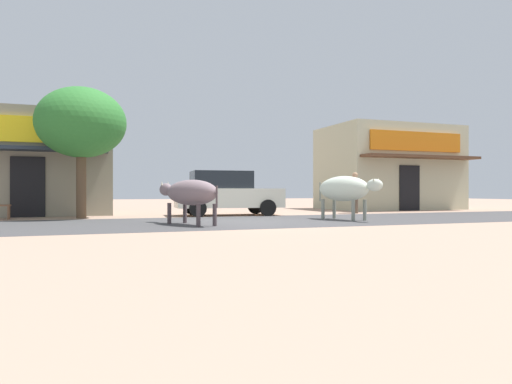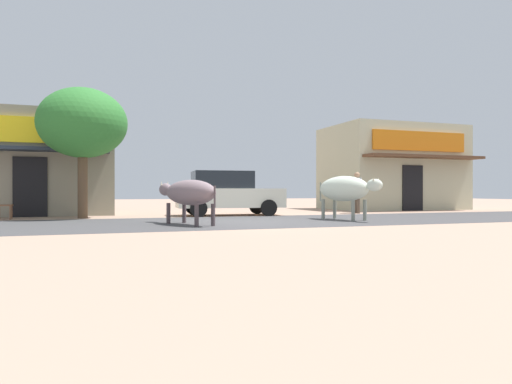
{
  "view_description": "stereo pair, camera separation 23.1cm",
  "coord_description": "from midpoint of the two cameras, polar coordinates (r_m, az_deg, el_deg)",
  "views": [
    {
      "loc": [
        -4.37,
        -12.94,
        0.9
      ],
      "look_at": [
        0.61,
        0.8,
        0.88
      ],
      "focal_mm": 32.31,
      "sensor_mm": 36.0,
      "label": 1
    },
    {
      "loc": [
        -4.15,
        -13.02,
        0.9
      ],
      "look_at": [
        0.61,
        0.8,
        0.88
      ],
      "focal_mm": 32.31,
      "sensor_mm": 36.0,
      "label": 2
    }
  ],
  "objects": [
    {
      "name": "cow_near_brown",
      "position": [
        12.45,
        -8.71,
        -0.1
      ],
      "size": [
        1.44,
        2.78,
        1.21
      ],
      "color": "slate",
      "rests_on": "ground"
    },
    {
      "name": "storefront_right_club",
      "position": [
        24.42,
        15.78,
        2.84
      ],
      "size": [
        6.32,
        5.18,
        4.13
      ],
      "color": "#BAB794",
      "rests_on": "ground"
    },
    {
      "name": "ground",
      "position": [
        13.69,
        -1.72,
        -3.67
      ],
      "size": [
        80.0,
        80.0,
        0.0
      ],
      "primitive_type": "plane",
      "color": "tan"
    },
    {
      "name": "cafe_chair_near_tree",
      "position": [
        16.74,
        -29.49,
        -1.24
      ],
      "size": [
        0.45,
        0.45,
        0.92
      ],
      "color": "brown",
      "rests_on": "ground"
    },
    {
      "name": "roadside_tree",
      "position": [
        16.48,
        -21.2,
        7.94
      ],
      "size": [
        2.9,
        2.9,
        4.34
      ],
      "color": "brown",
      "rests_on": "ground"
    },
    {
      "name": "pedestrian_by_shop",
      "position": [
        19.13,
        11.84,
        0.35
      ],
      "size": [
        0.41,
        0.61,
        1.67
      ],
      "color": "brown",
      "rests_on": "ground"
    },
    {
      "name": "asphalt_road",
      "position": [
        13.69,
        -1.72,
        -3.66
      ],
      "size": [
        72.0,
        5.48,
        0.0
      ],
      "primitive_type": "cube",
      "color": "#444344",
      "rests_on": "ground"
    },
    {
      "name": "cow_far_dark",
      "position": [
        14.65,
        10.47,
        0.36
      ],
      "size": [
        1.23,
        2.58,
        1.38
      ],
      "color": "silver",
      "rests_on": "ground"
    },
    {
      "name": "parked_hatchback_car",
      "position": [
        17.18,
        -4.09,
        -0.1
      ],
      "size": [
        4.03,
        2.15,
        1.64
      ],
      "color": "beige",
      "rests_on": "ground"
    }
  ]
}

